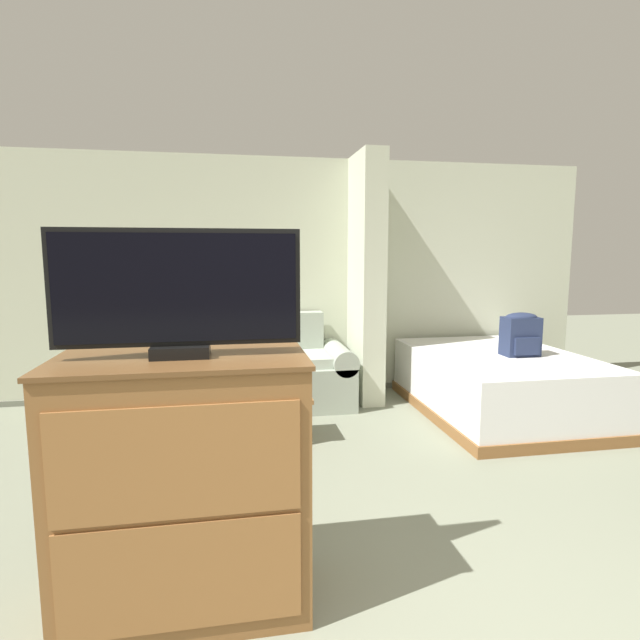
{
  "coord_description": "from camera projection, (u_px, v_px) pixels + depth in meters",
  "views": [
    {
      "loc": [
        -0.81,
        -1.33,
        1.57
      ],
      "look_at": [
        -0.12,
        2.49,
        1.05
      ],
      "focal_mm": 28.0,
      "sensor_mm": 36.0,
      "label": 1
    }
  ],
  "objects": [
    {
      "name": "wall_back",
      "position": [
        303.0,
        278.0,
        5.59
      ],
      "size": [
        6.58,
        0.16,
        2.6
      ],
      "color": "beige",
      "rests_on": "ground_plane"
    },
    {
      "name": "wall_partition_pillar",
      "position": [
        366.0,
        279.0,
        5.29
      ],
      "size": [
        0.24,
        0.71,
        2.6
      ],
      "color": "beige",
      "rests_on": "ground_plane"
    },
    {
      "name": "couch",
      "position": [
        264.0,
        374.0,
        5.16
      ],
      "size": [
        1.82,
        0.84,
        0.94
      ],
      "color": "#99A393",
      "rests_on": "ground_plane"
    },
    {
      "name": "coffee_table",
      "position": [
        276.0,
        402.0,
        4.2
      ],
      "size": [
        0.58,
        0.41,
        0.39
      ],
      "color": "brown",
      "rests_on": "ground_plane"
    },
    {
      "name": "side_table",
      "position": [
        156.0,
        371.0,
        4.92
      ],
      "size": [
        0.36,
        0.36,
        0.53
      ],
      "color": "brown",
      "rests_on": "ground_plane"
    },
    {
      "name": "table_lamp",
      "position": [
        154.0,
        331.0,
        4.87
      ],
      "size": [
        0.35,
        0.35,
        0.41
      ],
      "color": "tan",
      "rests_on": "side_table"
    },
    {
      "name": "tv_dresser",
      "position": [
        186.0,
        484.0,
        2.18
      ],
      "size": [
        1.06,
        0.56,
        1.13
      ],
      "color": "brown",
      "rests_on": "ground_plane"
    },
    {
      "name": "tv",
      "position": [
        179.0,
        293.0,
        2.07
      ],
      "size": [
        1.01,
        0.16,
        0.54
      ],
      "color": "black",
      "rests_on": "tv_dresser"
    },
    {
      "name": "bed",
      "position": [
        497.0,
        382.0,
        4.93
      ],
      "size": [
        1.5,
        2.06,
        0.6
      ],
      "color": "brown",
      "rests_on": "ground_plane"
    },
    {
      "name": "backpack",
      "position": [
        521.0,
        333.0,
        4.75
      ],
      "size": [
        0.33,
        0.24,
        0.41
      ],
      "color": "#232D4C",
      "rests_on": "bed"
    }
  ]
}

